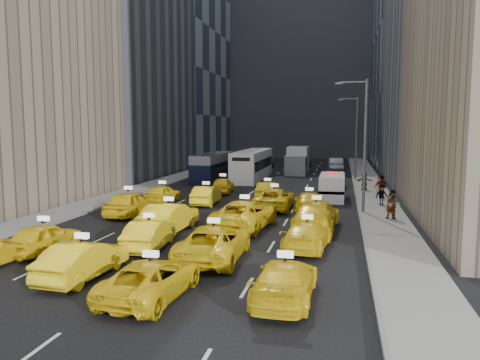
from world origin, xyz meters
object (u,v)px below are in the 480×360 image
Objects in this scene: box_truck at (298,160)px; nypd_van at (332,187)px; city_bus at (253,165)px; taxi_3 at (285,280)px; pedestrian_0 at (391,206)px; taxi_1 at (83,260)px; taxi_2 at (151,279)px; double_decker at (213,167)px.

nypd_van is at bearing -69.24° from box_truck.
taxi_3 is at bearing -79.00° from city_bus.
city_bus is 24.83m from pedestrian_0.
nypd_van is at bearing -109.27° from taxi_1.
taxi_2 is at bearing -83.43° from box_truck.
nypd_van is 0.42× the size of city_bus.
taxi_2 is 18.05m from pedestrian_0.
taxi_3 is 0.63× the size of box_truck.
taxi_2 is at bearing 10.96° from taxi_3.
double_decker reaches higher than nypd_van.
taxi_1 is at bearing -88.09° from box_truck.
city_bus is at bearing 30.32° from double_decker.
double_decker is 6.10× the size of pedestrian_0.
city_bus is (-7.96, 35.88, 0.90)m from taxi_3.
double_decker reaches higher than taxi_2.
double_decker is 1.33× the size of box_truck.
taxi_1 reaches higher than taxi_3.
city_bus is (-3.41, 36.65, 0.92)m from taxi_2.
double_decker is (-11.96, 33.67, 0.74)m from taxi_3.
box_truck is (-4.69, 20.37, 0.66)m from nypd_van.
taxi_3 is at bearing -69.03° from double_decker.
taxi_3 is 15.41m from pedestrian_0.
double_decker is 25.41m from pedestrian_0.
pedestrian_0 is (12.82, -21.25, -0.62)m from city_bus.
box_truck is (-3.61, 43.17, 0.95)m from taxi_3.
nypd_van is (5.63, 23.58, 0.31)m from taxi_2.
taxi_1 is at bearing -147.47° from pedestrian_0.
city_bus reaches higher than double_decker.
box_truck reaches higher than taxi_3.
taxi_2 is 4.62m from taxi_3.
nypd_van is at bearing 99.86° from pedestrian_0.
box_truck is (8.35, 9.50, 0.21)m from double_decker.
city_bus is at bearing -113.03° from box_truck.
box_truck is (4.39, 42.55, 0.90)m from taxi_1.
taxi_3 is at bearing -77.42° from box_truck.
box_truck is at bearing -87.09° from taxi_2.
pedestrian_0 is at bearing -117.28° from taxi_2.
double_decker is at bearing -80.18° from taxi_1.
city_bus reaches higher than taxi_2.
double_decker is at bearing -152.62° from city_bus.
box_truck is 4.60× the size of pedestrian_0.
box_truck is at bearing 109.88° from nypd_van.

